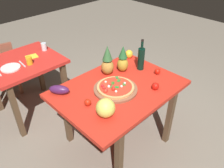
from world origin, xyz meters
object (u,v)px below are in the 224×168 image
dining_chair (1,67)px  pizza (115,87)px  background_table (25,70)px  tomato_by_bottle (88,102)px  drinking_glass_water (44,47)px  eggplant (59,90)px  drinking_glass_juice (29,61)px  pizza_board (116,89)px  pineapple_left (123,60)px  melon (106,108)px  tomato_beside_pepper (158,71)px  display_table (119,94)px  pineapple_right (107,62)px  bell_pepper (129,54)px  knife_utensil (22,64)px  wine_bottle (141,58)px  dinner_plate (11,68)px  napkin_folded (32,57)px  tomato_at_corner (155,86)px

dining_chair → pizza: (0.47, -1.83, 0.34)m
background_table → dining_chair: size_ratio=1.01×
tomato_by_bottle → drinking_glass_water: bearing=76.4°
background_table → eggplant: bearing=-93.1°
drinking_glass_juice → pizza_board: bearing=-71.9°
pineapple_left → background_table: bearing=124.5°
pizza → eggplant: (-0.42, 0.34, 0.01)m
melon → tomato_beside_pepper: size_ratio=2.60×
melon → tomato_beside_pepper: melon is taller
display_table → drinking_glass_juice: bearing=111.1°
dining_chair → pineapple_right: bearing=122.5°
display_table → dining_chair: (-0.53, 1.82, -0.20)m
bell_pepper → eggplant: bearing=-178.4°
display_table → knife_utensil: knife_utensil is taller
wine_bottle → pizza: bearing=-169.5°
pineapple_right → melon: bearing=-134.9°
wine_bottle → tomato_beside_pepper: 0.23m
eggplant → knife_utensil: size_ratio=1.11×
display_table → wine_bottle: bearing=10.4°
tomato_by_bottle → knife_utensil: bearing=93.9°
pineapple_left → drinking_glass_juice: pineapple_left is taller
dining_chair → dinner_plate: 0.76m
wine_bottle → dinner_plate: bearing=135.2°
dining_chair → melon: 2.08m
pizza → pineapple_right: size_ratio=1.09×
pizza_board → bell_pepper: bearing=31.4°
wine_bottle → napkin_folded: (-0.74, 1.14, -0.13)m
wine_bottle → drinking_glass_juice: size_ratio=3.76×
wine_bottle → dinner_plate: 1.49m
napkin_folded → knife_utensil: bearing=-151.4°
drinking_glass_water → bell_pepper: bearing=-55.2°
pizza → pineapple_left: (0.33, 0.21, 0.10)m
bell_pepper → tomato_beside_pepper: 0.48m
dining_chair → tomato_beside_pepper: bearing=128.1°
tomato_at_corner → drinking_glass_juice: bearing=115.7°
pizza_board → melon: size_ratio=2.60×
pineapple_left → drinking_glass_water: pineapple_left is taller
background_table → melon: bearing=-87.7°
pineapple_left → bell_pepper: (0.29, 0.16, -0.09)m
background_table → tomato_by_bottle: (0.04, -1.21, 0.16)m
pineapple_left → napkin_folded: 1.18m
dining_chair → drinking_glass_water: size_ratio=8.63×
pizza_board → pineapple_left: 0.40m
bell_pepper → tomato_beside_pepper: size_ratio=1.63×
dining_chair → bell_pepper: bearing=136.9°
bell_pepper → knife_utensil: bearing=143.1°
background_table → tomato_at_corner: (0.67, -1.49, 0.17)m
tomato_beside_pepper → display_table: bearing=166.0°
tomato_at_corner → knife_utensil: bearing=116.9°
bell_pepper → dinner_plate: 1.40m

